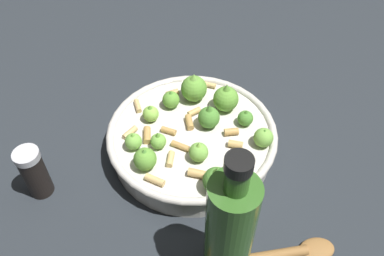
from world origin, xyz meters
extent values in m
plane|color=#23282D|center=(0.00, 0.00, 0.00)|extent=(2.40, 2.40, 0.00)
cylinder|color=beige|center=(0.00, 0.00, 0.02)|extent=(0.28, 0.28, 0.05)
torus|color=beige|center=(0.00, 0.00, 0.05)|extent=(0.29, 0.29, 0.01)
sphere|color=#75B247|center=(-0.04, 0.05, 0.06)|extent=(0.03, 0.03, 0.03)
cone|color=#8CC64C|center=(-0.04, 0.05, 0.08)|extent=(0.01, 0.01, 0.01)
sphere|color=#609E38|center=(-0.02, -0.08, 0.07)|extent=(0.05, 0.05, 0.05)
cone|color=#609E38|center=(-0.02, -0.08, 0.09)|extent=(0.02, 0.02, 0.02)
sphere|color=#609E38|center=(0.06, -0.04, 0.06)|extent=(0.03, 0.03, 0.03)
cone|color=#4C8933|center=(0.06, -0.04, 0.08)|extent=(0.01, 0.01, 0.01)
sphere|color=#8CC64C|center=(0.08, 0.01, 0.06)|extent=(0.03, 0.03, 0.03)
cone|color=#609E38|center=(0.08, 0.01, 0.07)|extent=(0.02, 0.02, 0.01)
sphere|color=#4C8933|center=(-0.09, 0.08, 0.07)|extent=(0.04, 0.04, 0.04)
cone|color=#609E38|center=(-0.09, 0.08, 0.09)|extent=(0.02, 0.02, 0.02)
sphere|color=#609E38|center=(0.04, -0.08, 0.07)|extent=(0.05, 0.05, 0.05)
cone|color=#75B247|center=(0.04, -0.08, 0.09)|extent=(0.03, 0.03, 0.02)
sphere|color=#4C8933|center=(-0.07, -0.06, 0.06)|extent=(0.03, 0.03, 0.03)
cone|color=#4C8933|center=(-0.07, -0.06, 0.07)|extent=(0.01, 0.01, 0.01)
sphere|color=#75B247|center=(0.03, 0.05, 0.06)|extent=(0.03, 0.03, 0.03)
cone|color=#609E38|center=(0.03, 0.05, 0.07)|extent=(0.01, 0.01, 0.01)
sphere|color=#609E38|center=(0.03, 0.10, 0.06)|extent=(0.04, 0.04, 0.04)
cone|color=#4C8933|center=(0.03, 0.10, 0.08)|extent=(0.02, 0.02, 0.01)
sphere|color=#4C8933|center=(-0.02, -0.03, 0.06)|extent=(0.04, 0.04, 0.04)
cone|color=#4C8933|center=(-0.02, -0.03, 0.09)|extent=(0.02, 0.02, 0.02)
sphere|color=#75B247|center=(-0.12, -0.03, 0.06)|extent=(0.03, 0.03, 0.03)
cone|color=#4C8933|center=(-0.12, -0.03, 0.08)|extent=(0.01, 0.01, 0.01)
sphere|color=#75B247|center=(0.07, 0.08, 0.06)|extent=(0.03, 0.03, 0.03)
cone|color=#609E38|center=(0.07, 0.08, 0.07)|extent=(0.01, 0.01, 0.01)
cylinder|color=tan|center=(0.08, -0.06, 0.05)|extent=(0.02, 0.02, 0.01)
cylinder|color=tan|center=(0.11, -0.01, 0.05)|extent=(0.03, 0.03, 0.01)
cylinder|color=tan|center=(0.02, -0.04, 0.05)|extent=(0.02, 0.03, 0.01)
cylinder|color=tan|center=(-0.05, 0.08, 0.05)|extent=(0.03, 0.02, 0.01)
cylinder|color=tan|center=(-0.06, -0.03, 0.05)|extent=(0.03, 0.02, 0.01)
cylinder|color=tan|center=(0.00, 0.04, 0.05)|extent=(0.03, 0.01, 0.01)
cylinder|color=tan|center=(0.00, 0.07, 0.05)|extent=(0.02, 0.03, 0.01)
cylinder|color=tan|center=(0.03, 0.02, 0.05)|extent=(0.03, 0.01, 0.01)
cylinder|color=tan|center=(-0.08, -0.01, 0.05)|extent=(0.03, 0.02, 0.01)
cylinder|color=tan|center=(0.00, 0.12, 0.05)|extent=(0.03, 0.01, 0.01)
cylinder|color=tan|center=(0.09, 0.06, 0.05)|extent=(0.01, 0.03, 0.01)
cylinder|color=tan|center=(0.03, -0.12, 0.05)|extent=(0.03, 0.02, 0.01)
cylinder|color=tan|center=(0.06, 0.05, 0.05)|extent=(0.03, 0.03, 0.01)
cylinder|color=tan|center=(0.01, -0.01, 0.05)|extent=(0.03, 0.03, 0.01)
cylinder|color=tan|center=(-0.10, 0.04, 0.05)|extent=(0.03, 0.02, 0.01)
cylinder|color=black|center=(0.17, 0.20, 0.04)|extent=(0.04, 0.04, 0.08)
cylinder|color=silver|center=(0.17, 0.20, 0.09)|extent=(0.04, 0.04, 0.01)
cylinder|color=#336023|center=(-0.14, 0.16, 0.09)|extent=(0.06, 0.06, 0.19)
cylinder|color=#336023|center=(-0.14, 0.16, 0.21)|extent=(0.03, 0.03, 0.04)
cylinder|color=black|center=(-0.14, 0.16, 0.23)|extent=(0.03, 0.03, 0.02)
ellipsoid|color=olive|center=(-0.25, 0.08, 0.01)|extent=(0.06, 0.06, 0.01)
camera|label=1|loc=(-0.22, 0.41, 0.56)|focal=37.54mm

